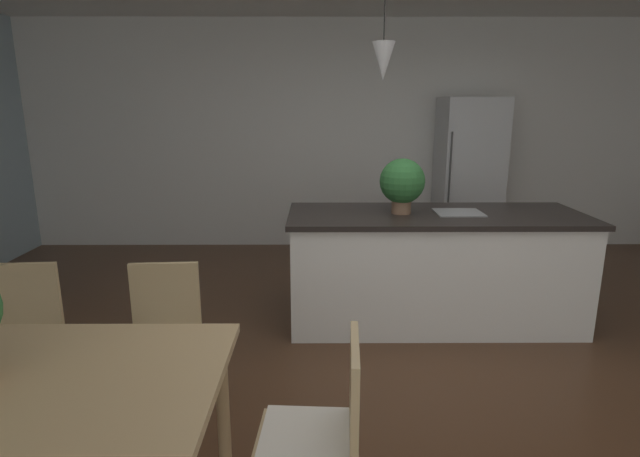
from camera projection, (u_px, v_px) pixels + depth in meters
The scene contains 9 objects.
ground_plane at pixel (400, 381), 3.23m from camera, with size 10.00×8.40×0.04m, color #4C301E.
wall_back_kitchen at pixel (361, 136), 6.07m from camera, with size 10.00×0.12×2.70m, color white.
chair_kitchen_end at pixel (320, 435), 1.93m from camera, with size 0.42×0.42×0.87m.
chair_far_left at pixel (18, 339), 2.73m from camera, with size 0.43×0.43×0.87m.
chair_far_right at pixel (163, 339), 2.73m from camera, with size 0.43×0.43×0.87m.
kitchen_island at pixel (433, 267), 4.00m from camera, with size 2.31×0.88×0.91m.
refrigerator at pixel (468, 178), 5.79m from camera, with size 0.68×0.67×1.81m.
pendant_over_island_main at pixel (383, 61), 3.62m from camera, with size 0.17×0.17×0.81m.
potted_plant_on_island at pixel (402, 183), 3.83m from camera, with size 0.35×0.35×0.43m.
Camera 1 is at (-0.53, -2.90, 1.72)m, focal length 28.02 mm.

